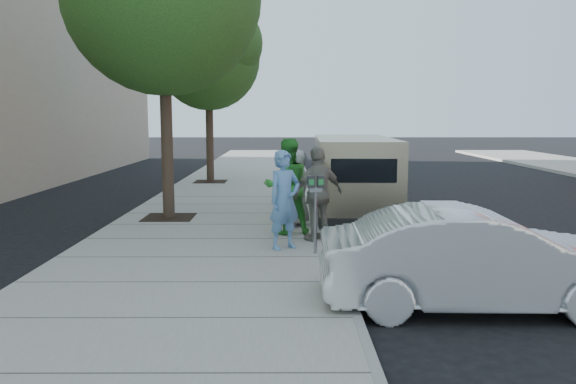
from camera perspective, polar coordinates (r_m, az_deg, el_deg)
The scene contains 11 objects.
ground at distance 11.42m, azimuth -3.03°, elevation -5.47°, with size 120.00×120.00×0.00m, color black.
sidewalk at distance 11.50m, azimuth -8.03°, elevation -5.07°, with size 5.00×60.00×0.15m, color gray.
curb_face at distance 11.43m, azimuth 4.23°, elevation -5.09°, with size 0.12×60.00×0.16m, color gray.
tree_far at distance 21.42m, azimuth -7.98°, elevation 13.74°, with size 3.92×3.80×6.49m.
parking_meter at distance 9.99m, azimuth 2.83°, elevation -0.55°, with size 0.30×0.13×1.41m.
van at distance 14.69m, azimuth 6.61°, elevation 1.74°, with size 2.03×5.62×2.06m.
sedan at distance 8.01m, azimuth 18.57°, elevation -6.50°, with size 1.46×4.19×1.38m, color silver.
person_officer at distance 10.36m, azimuth -0.36°, elevation -0.80°, with size 0.67×0.44×1.84m, color #5D92C6.
person_green_shirt at distance 11.70m, azimuth -0.09°, elevation 0.57°, with size 0.97×0.76×2.00m, color green.
person_gray_shirt at distance 12.60m, azimuth 0.77°, elevation 0.46°, with size 0.84×0.55×1.73m, color #A8A7AA.
person_striped_polo at distance 11.07m, azimuth 3.11°, elevation -0.20°, with size 1.09×0.45×1.86m, color gray.
Camera 1 is at (0.56, -11.11, 2.60)m, focal length 35.00 mm.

